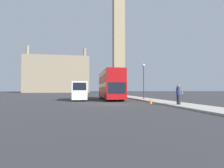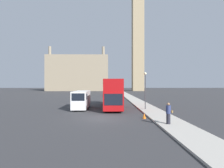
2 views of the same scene
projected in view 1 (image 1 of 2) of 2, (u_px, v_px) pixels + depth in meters
The scene contains 9 objects.
ground_plane at pixel (108, 104), 17.93m from camera, with size 300.00×300.00×0.00m, color #333335.
sidewalk_strip at pixel (166, 103), 18.97m from camera, with size 2.77×120.00×0.15m.
clock_tower at pixel (118, 21), 95.09m from camera, with size 6.33×6.50×76.02m.
building_block_distant at pixel (58, 75), 91.52m from camera, with size 32.25×11.73×22.84m.
red_double_decker_bus at pixel (110, 84), 25.95m from camera, with size 2.51×10.60×4.14m.
white_van at pixel (80, 91), 24.03m from camera, with size 1.95×5.50×2.53m.
pedestrian at pixel (179, 95), 15.62m from camera, with size 0.56×0.40×1.78m.
street_lamp at pixel (144, 75), 24.40m from camera, with size 0.36×0.36×4.95m.
traffic_cone at pixel (151, 101), 18.40m from camera, with size 0.36×0.36×0.55m.
Camera 1 is at (-2.54, -17.81, 1.47)m, focal length 28.00 mm.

